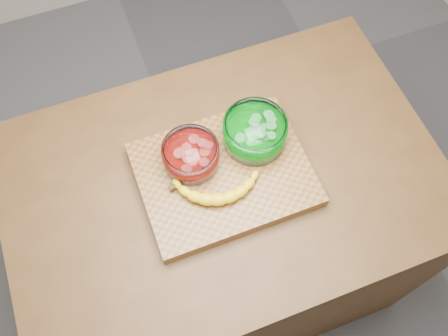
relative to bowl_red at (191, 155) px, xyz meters
name	(u,v)px	position (x,y,z in m)	size (l,w,h in m)	color
ground	(224,268)	(0.07, -0.06, -0.97)	(3.50, 3.50, 0.00)	#505055
counter	(224,233)	(0.07, -0.06, -0.52)	(1.20, 0.80, 0.90)	#472D15
cutting_board	(224,175)	(0.07, -0.06, -0.05)	(0.45, 0.35, 0.04)	brown
bowl_red	(191,155)	(0.00, 0.00, 0.00)	(0.15, 0.15, 0.07)	white
bowl_green	(255,132)	(0.18, 0.00, 0.00)	(0.17, 0.17, 0.08)	white
banana	(218,185)	(0.04, -0.10, -0.02)	(0.26, 0.14, 0.04)	gold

